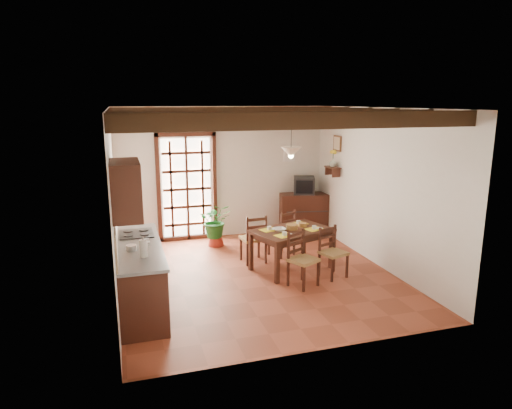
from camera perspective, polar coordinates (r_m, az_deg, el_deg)
name	(u,v)px	position (r m, az deg, el deg)	size (l,w,h in m)	color
ground_plane	(257,276)	(7.87, 0.15, -8.87)	(5.00, 5.00, 0.00)	brown
room_shell	(257,170)	(7.39, 0.16, 4.33)	(4.52, 5.02, 2.81)	silver
ceiling_beams	(257,115)	(7.31, 0.16, 11.12)	(4.50, 4.34, 0.20)	black
french_door	(187,185)	(9.69, -8.64, 2.38)	(1.26, 0.11, 2.32)	white
kitchen_counter	(140,274)	(6.84, -14.36, -8.44)	(0.64, 2.25, 1.38)	#341810
upper_cabinet	(126,190)	(5.79, -15.95, 1.79)	(0.35, 0.80, 0.70)	#341810
range_hood	(126,182)	(7.04, -15.91, 2.73)	(0.38, 0.60, 0.54)	white
counter_items	(137,240)	(6.77, -14.62, -4.33)	(0.50, 1.43, 0.25)	black
dining_table	(292,235)	(7.99, 4.48, -3.78)	(1.54, 1.24, 0.72)	#391C12
chair_near_left	(303,269)	(7.40, 5.84, -8.06)	(0.54, 0.53, 0.89)	olive
chair_near_right	(333,262)	(7.84, 9.55, -7.04)	(0.49, 0.47, 0.85)	olive
chair_far_left	(253,247)	(8.41, -0.33, -5.35)	(0.45, 0.43, 0.91)	olive
chair_far_right	(282,241)	(8.80, 3.27, -4.57)	(0.54, 0.53, 0.90)	olive
table_setting	(292,229)	(7.96, 4.49, -3.13)	(0.97, 0.65, 0.09)	yellow
table_bowl	(279,230)	(7.84, 2.94, -3.15)	(0.22, 0.22, 0.05)	white
sideboard	(303,213)	(10.31, 5.94, -1.07)	(1.05, 0.47, 0.89)	#341810
crt_tv	(304,185)	(10.17, 6.03, 2.40)	(0.56, 0.55, 0.38)	black
fuse_box	(289,154)	(10.21, 4.17, 6.28)	(0.25, 0.03, 0.32)	white
plant_pot	(216,241)	(9.42, -5.02, -4.51)	(0.33, 0.33, 0.20)	maroon
potted_plant	(216,219)	(9.29, -5.08, -1.80)	(1.65, 1.41, 1.84)	#144C19
wall_shelf	(333,169)	(9.70, 9.56, 4.37)	(0.20, 0.42, 0.20)	#341810
shelf_vase	(333,163)	(9.68, 9.59, 5.18)	(0.15, 0.15, 0.15)	#B2BFB2
shelf_flowers	(333,153)	(9.65, 9.64, 6.40)	(0.14, 0.14, 0.36)	yellow
framed_picture	(337,143)	(9.67, 10.13, 7.54)	(0.03, 0.32, 0.32)	brown
pendant_lamp	(291,151)	(7.79, 4.40, 6.68)	(0.36, 0.36, 0.84)	black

